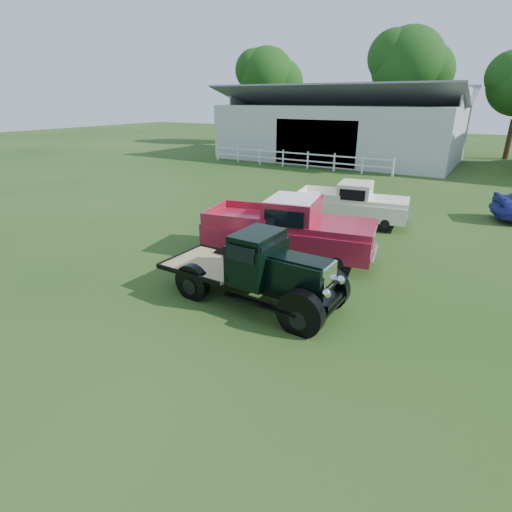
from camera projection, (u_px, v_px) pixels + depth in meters
The scene contains 8 objects.
ground at pixel (222, 311), 9.48m from camera, with size 120.00×120.00×0.00m, color #18410F.
shed_left at pixel (340, 124), 32.45m from camera, with size 18.80×10.20×5.60m, color #A9A9A9, non-canonical shape.
fence_rail at pixel (295, 159), 28.99m from camera, with size 14.20×0.16×1.20m, color white, non-canonical shape.
tree_a at pixel (267, 93), 42.45m from camera, with size 6.30×6.30×10.50m, color #134C0F, non-canonical shape.
tree_b at pixel (405, 86), 36.24m from camera, with size 6.90×6.90×11.50m, color #134C0F, non-canonical shape.
vintage_flatbed at pixel (254, 267), 9.64m from camera, with size 4.58×1.82×1.82m, color black, non-canonical shape.
red_pickup at pixel (289, 228), 12.33m from camera, with size 5.37×2.06×1.96m, color #A11A31, non-canonical shape.
white_pickup at pixel (352, 203), 15.89m from camera, with size 4.43×1.72×1.63m, color white, non-canonical shape.
Camera 1 is at (5.04, -6.68, 4.71)m, focal length 28.00 mm.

